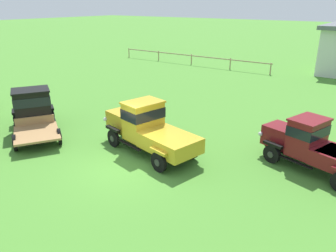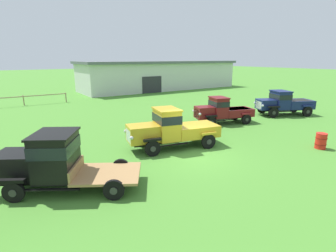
{
  "view_description": "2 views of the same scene",
  "coord_description": "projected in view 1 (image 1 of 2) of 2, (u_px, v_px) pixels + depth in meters",
  "views": [
    {
      "loc": [
        8.53,
        -8.83,
        6.46
      ],
      "look_at": [
        0.14,
        2.86,
        1.0
      ],
      "focal_mm": 35.0,
      "sensor_mm": 36.0,
      "label": 1
    },
    {
      "loc": [
        -8.35,
        -9.94,
        5.0
      ],
      "look_at": [
        0.14,
        2.86,
        1.0
      ],
      "focal_mm": 28.0,
      "sensor_mm": 36.0,
      "label": 2
    }
  ],
  "objects": [
    {
      "name": "ground_plane",
      "position": [
        125.0,
        167.0,
        13.65
      ],
      "size": [
        240.0,
        240.0,
        0.0
      ],
      "primitive_type": "plane",
      "color": "#47842D"
    },
    {
      "name": "vintage_truck_second_in_line",
      "position": [
        33.0,
        108.0,
        17.28
      ],
      "size": [
        5.62,
        4.37,
        2.28
      ],
      "color": "black",
      "rests_on": "ground"
    },
    {
      "name": "vintage_truck_midrow_center",
      "position": [
        147.0,
        128.0,
        14.81
      ],
      "size": [
        5.53,
        2.94,
        2.3
      ],
      "color": "black",
      "rests_on": "ground"
    },
    {
      "name": "paddock_fence",
      "position": [
        191.0,
        57.0,
        35.7
      ],
      "size": [
        18.06,
        0.54,
        1.11
      ],
      "color": "#997F60",
      "rests_on": "ground"
    },
    {
      "name": "vintage_truck_far_side",
      "position": [
        313.0,
        145.0,
        13.23
      ],
      "size": [
        4.9,
        2.91,
        2.09
      ],
      "color": "black",
      "rests_on": "ground"
    }
  ]
}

